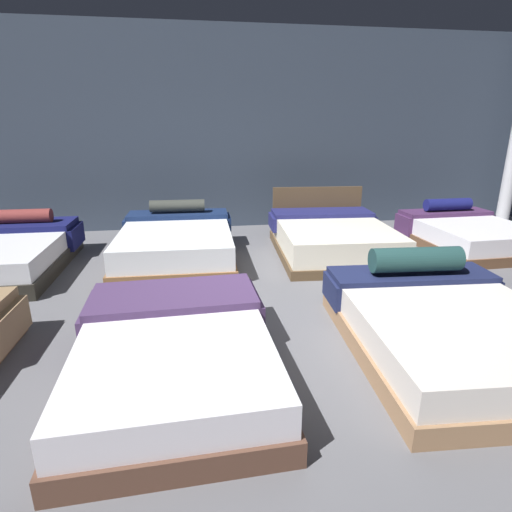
{
  "coord_description": "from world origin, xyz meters",
  "views": [
    {
      "loc": [
        -0.9,
        -3.86,
        1.85
      ],
      "look_at": [
        -0.2,
        0.63,
        0.39
      ],
      "focal_mm": 28.7,
      "sensor_mm": 36.0,
      "label": 1
    }
  ],
  "objects_px": {
    "bed_2": "(446,326)",
    "bed_4": "(3,253)",
    "bed_7": "(468,234)",
    "bed_5": "(177,244)",
    "bed_6": "(331,238)",
    "bed_1": "(176,352)"
  },
  "relations": [
    {
      "from": "bed_1",
      "to": "bed_4",
      "type": "bearing_deg",
      "value": 127.57
    },
    {
      "from": "bed_7",
      "to": "bed_5",
      "type": "bearing_deg",
      "value": 178.37
    },
    {
      "from": "bed_1",
      "to": "bed_6",
      "type": "distance_m",
      "value": 3.63
    },
    {
      "from": "bed_2",
      "to": "bed_5",
      "type": "xyz_separation_m",
      "value": [
        -2.35,
        2.82,
        0.04
      ]
    },
    {
      "from": "bed_6",
      "to": "bed_7",
      "type": "distance_m",
      "value": 2.25
    },
    {
      "from": "bed_5",
      "to": "bed_6",
      "type": "bearing_deg",
      "value": 1.3
    },
    {
      "from": "bed_7",
      "to": "bed_6",
      "type": "bearing_deg",
      "value": 178.32
    },
    {
      "from": "bed_1",
      "to": "bed_5",
      "type": "bearing_deg",
      "value": 89.45
    },
    {
      "from": "bed_1",
      "to": "bed_5",
      "type": "distance_m",
      "value": 2.88
    },
    {
      "from": "bed_2",
      "to": "bed_6",
      "type": "xyz_separation_m",
      "value": [
        -0.06,
        2.82,
        0.03
      ]
    },
    {
      "from": "bed_5",
      "to": "bed_6",
      "type": "distance_m",
      "value": 2.28
    },
    {
      "from": "bed_2",
      "to": "bed_5",
      "type": "relative_size",
      "value": 1.01
    },
    {
      "from": "bed_2",
      "to": "bed_6",
      "type": "bearing_deg",
      "value": 94.67
    },
    {
      "from": "bed_4",
      "to": "bed_6",
      "type": "relative_size",
      "value": 0.97
    },
    {
      "from": "bed_5",
      "to": "bed_7",
      "type": "distance_m",
      "value": 4.54
    },
    {
      "from": "bed_1",
      "to": "bed_4",
      "type": "relative_size",
      "value": 0.96
    },
    {
      "from": "bed_1",
      "to": "bed_2",
      "type": "height_order",
      "value": "bed_2"
    },
    {
      "from": "bed_1",
      "to": "bed_7",
      "type": "height_order",
      "value": "bed_7"
    },
    {
      "from": "bed_4",
      "to": "bed_6",
      "type": "distance_m",
      "value": 4.54
    },
    {
      "from": "bed_6",
      "to": "bed_7",
      "type": "relative_size",
      "value": 1.12
    },
    {
      "from": "bed_2",
      "to": "bed_4",
      "type": "xyz_separation_m",
      "value": [
        -4.6,
        2.75,
        0.02
      ]
    },
    {
      "from": "bed_1",
      "to": "bed_2",
      "type": "bearing_deg",
      "value": -0.47
    }
  ]
}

